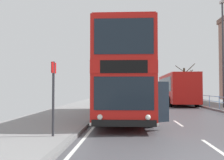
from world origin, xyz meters
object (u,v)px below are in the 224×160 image
object	(u,v)px
bare_tree_far_00	(185,81)
street_lamp_far_side	(223,46)
background_bus_far_lane	(176,88)
bus_stop_sign_near	(53,90)
double_decker_bus_main	(124,77)

from	to	relation	value
bare_tree_far_00	street_lamp_far_side	bearing A→B (deg)	-93.44
background_bus_far_lane	bus_stop_sign_near	distance (m)	19.89
bus_stop_sign_near	bare_tree_far_00	distance (m)	32.80
background_bus_far_lane	street_lamp_far_side	distance (m)	7.18
bus_stop_sign_near	bare_tree_far_00	bearing A→B (deg)	69.48
bare_tree_far_00	double_decker_bus_main	bearing A→B (deg)	-110.45
bus_stop_sign_near	street_lamp_far_side	distance (m)	16.78
double_decker_bus_main	background_bus_far_lane	distance (m)	13.60
street_lamp_far_side	bare_tree_far_00	bearing A→B (deg)	86.56
double_decker_bus_main	background_bus_far_lane	xyz separation A→B (m)	(5.47, 12.43, -0.66)
bus_stop_sign_near	double_decker_bus_main	bearing A→B (deg)	69.18
double_decker_bus_main	street_lamp_far_side	world-z (taller)	street_lamp_far_side
bus_stop_sign_near	street_lamp_far_side	bearing A→B (deg)	50.60
double_decker_bus_main	street_lamp_far_side	size ratio (longest dim) A/B	1.15
bus_stop_sign_near	bare_tree_far_00	size ratio (longest dim) A/B	0.45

